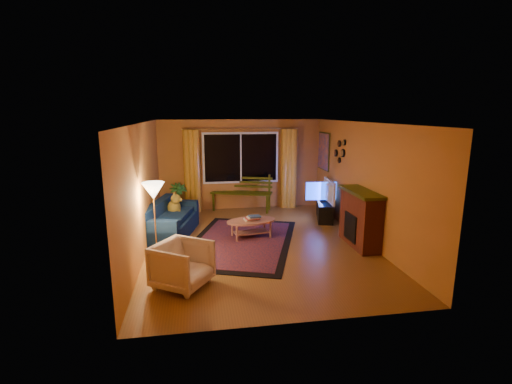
{
  "coord_description": "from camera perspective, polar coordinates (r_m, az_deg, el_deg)",
  "views": [
    {
      "loc": [
        -1.22,
        -7.24,
        2.72
      ],
      "look_at": [
        0.0,
        0.3,
        1.05
      ],
      "focal_mm": 26.0,
      "sensor_mm": 36.0,
      "label": 1
    }
  ],
  "objects": [
    {
      "name": "dog",
      "position": [
        8.77,
        -12.5,
        -2.03
      ],
      "size": [
        0.33,
        0.42,
        0.43
      ],
      "primitive_type": null,
      "rotation": [
        0.0,
        0.0,
        0.13
      ],
      "color": "olive",
      "rests_on": "sofa"
    },
    {
      "name": "floor",
      "position": [
        7.83,
        0.35,
        -8.07
      ],
      "size": [
        4.5,
        6.0,
        0.02
      ],
      "primitive_type": "cube",
      "color": "brown",
      "rests_on": "ground"
    },
    {
      "name": "sofa",
      "position": [
        8.42,
        -12.93,
        -4.12
      ],
      "size": [
        1.22,
        2.01,
        0.76
      ],
      "primitive_type": "cube",
      "rotation": [
        0.0,
        0.0,
        -0.24
      ],
      "color": "#0B1B37",
      "rests_on": "ground"
    },
    {
      "name": "curtain_rod",
      "position": [
        10.22,
        -2.36,
        9.68
      ],
      "size": [
        3.2,
        0.03,
        0.03
      ],
      "primitive_type": "cylinder",
      "rotation": [
        0.0,
        1.57,
        0.0
      ],
      "color": "#BF8C3F",
      "rests_on": "wall_back"
    },
    {
      "name": "ceiling",
      "position": [
        7.34,
        0.38,
        10.7
      ],
      "size": [
        4.5,
        6.0,
        0.02
      ],
      "primitive_type": "cube",
      "color": "white",
      "rests_on": "ground"
    },
    {
      "name": "curtain_left",
      "position": [
        10.25,
        -9.82,
        3.16
      ],
      "size": [
        0.36,
        0.36,
        2.24
      ],
      "primitive_type": "cylinder",
      "color": "orange",
      "rests_on": "ground"
    },
    {
      "name": "fireplace",
      "position": [
        7.88,
        15.76,
        -4.12
      ],
      "size": [
        0.4,
        1.2,
        1.1
      ],
      "primitive_type": "cube",
      "color": "maroon",
      "rests_on": "ground"
    },
    {
      "name": "potted_plant",
      "position": [
        10.08,
        -11.88,
        -1.11
      ],
      "size": [
        0.61,
        0.61,
        0.85
      ],
      "primitive_type": "imported",
      "rotation": [
        0.0,
        0.0,
        0.35
      ],
      "color": "#235B1E",
      "rests_on": "ground"
    },
    {
      "name": "wall_right",
      "position": [
        8.16,
        16.21,
        1.47
      ],
      "size": [
        0.02,
        6.0,
        2.5
      ],
      "primitive_type": "cube",
      "color": "#BE7530",
      "rests_on": "ground"
    },
    {
      "name": "mirror_cluster",
      "position": [
        9.25,
        12.71,
        6.32
      ],
      "size": [
        0.06,
        0.6,
        0.56
      ],
      "primitive_type": null,
      "color": "black",
      "rests_on": "wall_right"
    },
    {
      "name": "wall_back",
      "position": [
        10.42,
        -2.38,
        4.21
      ],
      "size": [
        4.5,
        0.02,
        2.5
      ],
      "primitive_type": "cube",
      "color": "#BE7530",
      "rests_on": "ground"
    },
    {
      "name": "tv_console",
      "position": [
        9.66,
        10.5,
        -2.83
      ],
      "size": [
        0.64,
        1.15,
        0.46
      ],
      "primitive_type": "cube",
      "rotation": [
        0.0,
        0.0,
        -0.27
      ],
      "color": "black",
      "rests_on": "ground"
    },
    {
      "name": "curtain_right",
      "position": [
        10.56,
        5.01,
        3.57
      ],
      "size": [
        0.36,
        0.36,
        2.24
      ],
      "primitive_type": "cylinder",
      "color": "orange",
      "rests_on": "ground"
    },
    {
      "name": "painting",
      "position": [
        10.34,
        10.37,
        6.19
      ],
      "size": [
        0.04,
        0.76,
        0.96
      ],
      "primitive_type": "cube",
      "color": "orange",
      "rests_on": "wall_right"
    },
    {
      "name": "television",
      "position": [
        9.54,
        10.62,
        0.17
      ],
      "size": [
        0.24,
        1.01,
        0.58
      ],
      "primitive_type": "imported",
      "rotation": [
        0.0,
        0.0,
        1.47
      ],
      "color": "black",
      "rests_on": "tv_console"
    },
    {
      "name": "window",
      "position": [
        10.33,
        -2.35,
        5.26
      ],
      "size": [
        2.0,
        0.02,
        1.3
      ],
      "primitive_type": "cube",
      "color": "black",
      "rests_on": "wall_back"
    },
    {
      "name": "coffee_table",
      "position": [
        8.16,
        -0.74,
        -5.66
      ],
      "size": [
        1.25,
        1.25,
        0.4
      ],
      "primitive_type": "cylinder",
      "rotation": [
        0.0,
        0.0,
        0.16
      ],
      "color": "#B0705D",
      "rests_on": "ground"
    },
    {
      "name": "bench",
      "position": [
        10.36,
        -2.24,
        -1.47
      ],
      "size": [
        1.74,
        1.03,
        0.5
      ],
      "primitive_type": "cube",
      "rotation": [
        0.0,
        0.0,
        -0.35
      ],
      "color": "#333905",
      "rests_on": "ground"
    },
    {
      "name": "wall_left",
      "position": [
        7.46,
        -17.02,
        0.43
      ],
      "size": [
        0.02,
        6.0,
        2.5
      ],
      "primitive_type": "cube",
      "color": "#BE7530",
      "rests_on": "ground"
    },
    {
      "name": "rug",
      "position": [
        7.93,
        -2.33,
        -7.64
      ],
      "size": [
        3.03,
        3.77,
        0.02
      ],
      "primitive_type": "cube",
      "rotation": [
        0.0,
        0.0,
        -0.33
      ],
      "color": "maroon",
      "rests_on": "ground"
    },
    {
      "name": "floor_lamp",
      "position": [
        7.0,
        -15.25,
        -4.55
      ],
      "size": [
        0.25,
        0.25,
        1.48
      ],
      "primitive_type": "cylinder",
      "rotation": [
        0.0,
        0.0,
        0.03
      ],
      "color": "#BF8C3F",
      "rests_on": "ground"
    },
    {
      "name": "armchair",
      "position": [
        6.01,
        -11.27,
        -10.63
      ],
      "size": [
        1.03,
        1.04,
        0.79
      ],
      "primitive_type": "imported",
      "rotation": [
        0.0,
        0.0,
        0.98
      ],
      "color": "beige",
      "rests_on": "ground"
    }
  ]
}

